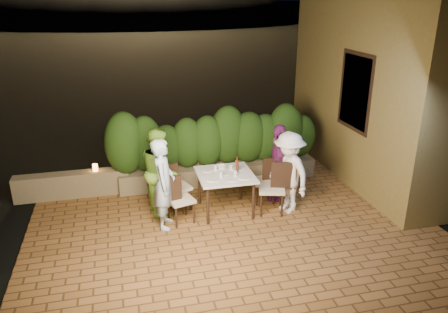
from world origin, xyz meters
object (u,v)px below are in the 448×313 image
object	(u,v)px
beer_bottle	(237,164)
diner_blue	(164,184)
bowl	(221,167)
parapet_lamp	(95,168)
chair_right_front	(271,187)
chair_left_front	(181,199)
dining_table	(225,192)
chair_left_back	(177,186)
chair_right_back	(263,180)
diner_white	(289,173)
diner_green	(160,171)
diner_purple	(279,162)

from	to	relation	value
beer_bottle	diner_blue	world-z (taller)	diner_blue
bowl	parapet_lamp	bearing A→B (deg)	155.76
bowl	diner_blue	bearing A→B (deg)	-152.85
beer_bottle	chair_right_front	xyz separation A→B (m)	(0.58, -0.28, -0.40)
chair_left_front	bowl	bearing A→B (deg)	14.89
dining_table	bowl	distance (m)	0.50
bowl	chair_left_front	distance (m)	1.04
beer_bottle	diner_blue	distance (m)	1.42
dining_table	chair_left_back	distance (m)	0.90
chair_right_back	beer_bottle	bearing A→B (deg)	20.93
dining_table	parapet_lamp	xyz separation A→B (m)	(-2.34, 1.35, 0.20)
parapet_lamp	bowl	bearing A→B (deg)	-24.24
bowl	chair_left_back	xyz separation A→B (m)	(-0.84, -0.00, -0.31)
chair_left_back	diner_white	xyz separation A→B (m)	(1.97, -0.56, 0.30)
chair_left_back	diner_green	bearing A→B (deg)	160.44
chair_left_back	bowl	bearing A→B (deg)	-19.43
diner_green	chair_left_back	bearing A→B (deg)	-96.39
diner_green	beer_bottle	bearing A→B (deg)	-106.99
bowl	chair_right_back	size ratio (longest dim) A/B	0.21
chair_right_back	diner_white	distance (m)	0.66
chair_right_front	diner_purple	size ratio (longest dim) A/B	0.65
chair_right_back	diner_green	xyz separation A→B (m)	(-1.97, 0.07, 0.36)
parapet_lamp	diner_blue	bearing A→B (deg)	-54.05
dining_table	chair_right_front	size ratio (longest dim) A/B	1.01
diner_green	parapet_lamp	distance (m)	1.60
chair_right_front	parapet_lamp	bearing A→B (deg)	-10.61
diner_blue	diner_purple	distance (m)	2.35
dining_table	chair_left_front	bearing A→B (deg)	-166.66
chair_left_front	diner_green	xyz separation A→B (m)	(-0.30, 0.50, 0.36)
chair_left_back	chair_right_back	size ratio (longest dim) A/B	1.05
chair_right_back	parapet_lamp	xyz separation A→B (m)	(-3.15, 1.12, 0.12)
chair_left_front	parapet_lamp	bearing A→B (deg)	117.79
beer_bottle	diner_blue	bearing A→B (deg)	-166.77
beer_bottle	chair_left_front	world-z (taller)	beer_bottle
dining_table	chair_left_front	xyz separation A→B (m)	(-0.86, -0.20, 0.07)
chair_right_front	diner_green	xyz separation A→B (m)	(-1.97, 0.54, 0.31)
beer_bottle	chair_left_back	size ratio (longest dim) A/B	0.32
beer_bottle	diner_green	xyz separation A→B (m)	(-1.39, 0.26, -0.10)
diner_white	diner_green	bearing A→B (deg)	-119.56
chair_left_front	chair_right_back	bearing A→B (deg)	-1.42
diner_green	diner_purple	xyz separation A→B (m)	(2.29, -0.03, -0.04)
chair_right_back	diner_blue	size ratio (longest dim) A/B	0.56
chair_right_back	diner_white	xyz separation A→B (m)	(0.31, -0.49, 0.32)
chair_right_back	chair_left_back	bearing A→B (deg)	0.92
chair_right_back	chair_left_front	bearing A→B (deg)	17.77
chair_right_back	parapet_lamp	world-z (taller)	chair_right_back
dining_table	parapet_lamp	size ratio (longest dim) A/B	7.17
chair_left_front	chair_left_back	bearing A→B (deg)	72.86
chair_left_back	chair_right_back	distance (m)	1.67
beer_bottle	diner_white	size ratio (longest dim) A/B	0.20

